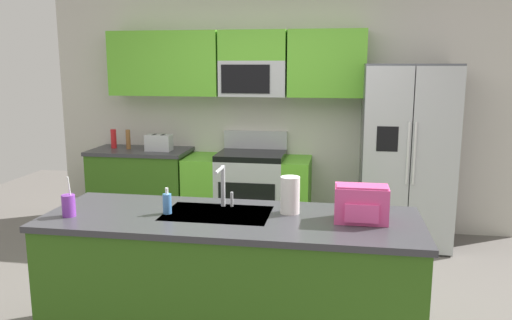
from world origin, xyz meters
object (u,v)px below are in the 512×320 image
bottle_red (114,139)px  drink_cup_purple (69,205)px  pepper_mill (128,139)px  soap_dispenser (167,203)px  paper_towel_roll (290,195)px  range_oven (248,193)px  backpack (361,203)px  sink_faucet (223,183)px  toaster (159,143)px  refrigerator (406,156)px

bottle_red → drink_cup_purple: (0.88, -2.54, -0.04)m
bottle_red → drink_cup_purple: bearing=-70.9°
pepper_mill → drink_cup_purple: (0.69, -2.50, -0.04)m
soap_dispenser → paper_towel_roll: bearing=10.4°
paper_towel_roll → range_oven: bearing=107.2°
drink_cup_purple → backpack: drink_cup_purple is taller
sink_faucet → drink_cup_purple: (-0.91, -0.36, -0.10)m
toaster → backpack: 3.10m
paper_towel_roll → backpack: (0.45, -0.11, -0.00)m
range_oven → drink_cup_purple: size_ratio=5.25×
drink_cup_purple → paper_towel_roll: (1.37, 0.30, 0.05)m
soap_dispenser → paper_towel_roll: 0.79m
pepper_mill → bottle_red: bearing=168.8°
toaster → drink_cup_purple: 2.47m
pepper_mill → sink_faucet: size_ratio=0.78×
refrigerator → toaster: 2.65m
range_oven → refrigerator: 1.72m
pepper_mill → sink_faucet: sink_faucet is taller
refrigerator → bottle_red: 3.22m
range_oven → backpack: 2.63m
range_oven → backpack: (1.13, -2.31, 0.57)m
pepper_mill → soap_dispenser: (1.28, -2.34, -0.04)m
toaster → bottle_red: (-0.57, 0.09, 0.02)m
pepper_mill → paper_towel_roll: (2.06, -2.20, 0.01)m
paper_towel_roll → backpack: size_ratio=0.75×
drink_cup_purple → range_oven: bearing=74.6°
bottle_red → sink_faucet: sink_faucet is taller
bottle_red → backpack: bearing=-41.0°
bottle_red → range_oven: bearing=-1.3°
refrigerator → soap_dispenser: 2.87m
sink_faucet → refrigerator: bearing=55.4°
toaster → bottle_red: bottle_red is taller
soap_dispenser → paper_towel_roll: size_ratio=0.71×
range_oven → bottle_red: bottle_red is taller
pepper_mill → sink_faucet: bearing=-53.2°
pepper_mill → backpack: bearing=-42.7°
soap_dispenser → backpack: (1.22, 0.04, 0.05)m
refrigerator → bottle_red: size_ratio=8.58×
refrigerator → toaster: size_ratio=6.61×
drink_cup_purple → soap_dispenser: (0.59, 0.16, -0.00)m
toaster → paper_towel_roll: bearing=-52.1°
soap_dispenser → backpack: 1.22m
bottle_red → drink_cup_purple: 2.69m
sink_faucet → soap_dispenser: sink_faucet is taller
range_oven → sink_faucet: 2.24m
toaster → soap_dispenser: (0.90, -2.29, -0.02)m
toaster → paper_towel_roll: (1.68, -2.15, 0.03)m
toaster → sink_faucet: 2.42m
toaster → drink_cup_purple: drink_cup_purple is taller
refrigerator → pepper_mill: size_ratio=8.43×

